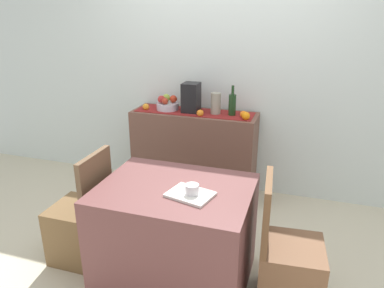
% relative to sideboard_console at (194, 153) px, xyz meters
% --- Properties ---
extents(ground_plane, '(6.40, 6.40, 0.02)m').
position_rel_sideboard_console_xyz_m(ground_plane, '(0.24, -0.92, -0.45)').
color(ground_plane, beige).
rests_on(ground_plane, ground).
extents(room_wall_rear, '(6.40, 0.06, 2.70)m').
position_rel_sideboard_console_xyz_m(room_wall_rear, '(0.24, 0.26, 0.91)').
color(room_wall_rear, silver).
rests_on(room_wall_rear, ground).
extents(sideboard_console, '(1.27, 0.42, 0.89)m').
position_rel_sideboard_console_xyz_m(sideboard_console, '(0.00, 0.00, 0.00)').
color(sideboard_console, brown).
rests_on(sideboard_console, ground).
extents(table_runner, '(1.19, 0.32, 0.01)m').
position_rel_sideboard_console_xyz_m(table_runner, '(0.00, 0.00, 0.45)').
color(table_runner, maroon).
rests_on(table_runner, sideboard_console).
extents(fruit_bowl, '(0.23, 0.23, 0.07)m').
position_rel_sideboard_console_xyz_m(fruit_bowl, '(-0.29, 0.00, 0.48)').
color(fruit_bowl, silver).
rests_on(fruit_bowl, table_runner).
extents(apple_rear, '(0.08, 0.08, 0.08)m').
position_rel_sideboard_console_xyz_m(apple_rear, '(-0.34, -0.02, 0.56)').
color(apple_rear, '#A72826').
rests_on(apple_rear, fruit_bowl).
extents(apple_center, '(0.07, 0.07, 0.07)m').
position_rel_sideboard_console_xyz_m(apple_center, '(-0.29, -0.07, 0.55)').
color(apple_center, '#AE3320').
rests_on(apple_center, fruit_bowl).
extents(apple_left, '(0.08, 0.08, 0.08)m').
position_rel_sideboard_console_xyz_m(apple_left, '(-0.23, 0.03, 0.56)').
color(apple_left, red).
rests_on(apple_left, fruit_bowl).
extents(apple_upper, '(0.08, 0.08, 0.08)m').
position_rel_sideboard_console_xyz_m(apple_upper, '(-0.32, 0.05, 0.56)').
color(apple_upper, '#91B23E').
rests_on(apple_upper, fruit_bowl).
extents(wine_bottle, '(0.07, 0.07, 0.30)m').
position_rel_sideboard_console_xyz_m(wine_bottle, '(0.39, 0.00, 0.56)').
color(wine_bottle, '#1A3819').
rests_on(wine_bottle, sideboard_console).
extents(coffee_maker, '(0.16, 0.18, 0.30)m').
position_rel_sideboard_console_xyz_m(coffee_maker, '(-0.03, 0.00, 0.59)').
color(coffee_maker, black).
rests_on(coffee_maker, sideboard_console).
extents(ceramic_vase, '(0.10, 0.10, 0.21)m').
position_rel_sideboard_console_xyz_m(ceramic_vase, '(0.22, 0.00, 0.55)').
color(ceramic_vase, gray).
rests_on(ceramic_vase, sideboard_console).
extents(orange_loose_far, '(0.07, 0.07, 0.07)m').
position_rel_sideboard_console_xyz_m(orange_loose_far, '(-0.50, -0.07, 0.48)').
color(orange_loose_far, orange).
rests_on(orange_loose_far, sideboard_console).
extents(orange_loose_near_bowl, '(0.07, 0.07, 0.07)m').
position_rel_sideboard_console_xyz_m(orange_loose_near_bowl, '(0.10, -0.13, 0.48)').
color(orange_loose_near_bowl, orange).
rests_on(orange_loose_near_bowl, sideboard_console).
extents(orange_loose_end, '(0.07, 0.07, 0.07)m').
position_rel_sideboard_console_xyz_m(orange_loose_end, '(0.51, -0.04, 0.48)').
color(orange_loose_end, orange).
rests_on(orange_loose_end, sideboard_console).
extents(orange_loose_mid, '(0.08, 0.08, 0.08)m').
position_rel_sideboard_console_xyz_m(orange_loose_mid, '(0.54, -0.11, 0.48)').
color(orange_loose_mid, orange).
rests_on(orange_loose_mid, sideboard_console).
extents(dining_table, '(1.03, 0.79, 0.74)m').
position_rel_sideboard_console_xyz_m(dining_table, '(0.29, -1.34, -0.07)').
color(dining_table, brown).
rests_on(dining_table, ground).
extents(open_book, '(0.32, 0.27, 0.02)m').
position_rel_sideboard_console_xyz_m(open_book, '(0.42, -1.42, 0.31)').
color(open_book, white).
rests_on(open_book, dining_table).
extents(coffee_cup, '(0.09, 0.09, 0.08)m').
position_rel_sideboard_console_xyz_m(coffee_cup, '(0.43, -1.42, 0.34)').
color(coffee_cup, silver).
rests_on(coffee_cup, dining_table).
extents(chair_near_window, '(0.40, 0.40, 0.90)m').
position_rel_sideboard_console_xyz_m(chair_near_window, '(-0.49, -1.34, -0.18)').
color(chair_near_window, brown).
rests_on(chair_near_window, ground).
extents(chair_by_corner, '(0.43, 0.43, 0.90)m').
position_rel_sideboard_console_xyz_m(chair_by_corner, '(1.06, -1.34, -0.18)').
color(chair_by_corner, brown).
rests_on(chair_by_corner, ground).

